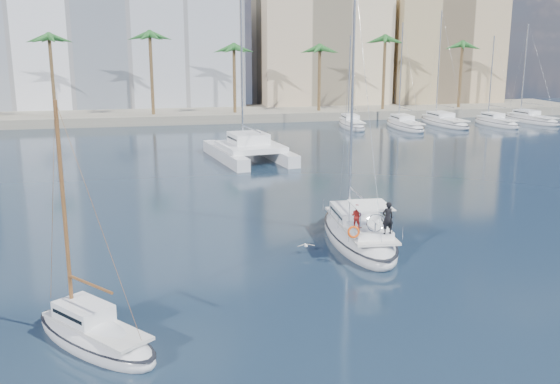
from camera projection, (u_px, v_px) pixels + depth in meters
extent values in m
plane|color=black|center=(273.00, 257.00, 32.13)|extent=(160.00, 160.00, 0.00)
cube|color=gray|center=(189.00, 115.00, 89.97)|extent=(120.00, 14.00, 1.20)
cube|color=white|center=(102.00, 21.00, 95.78)|extent=(42.00, 16.00, 28.00)
cube|color=beige|center=(320.00, 47.00, 100.81)|extent=(20.00, 14.00, 20.00)
cube|color=tan|center=(439.00, 53.00, 103.23)|extent=(18.00, 12.00, 18.00)
cylinder|color=brown|center=(190.00, 84.00, 85.07)|extent=(0.44, 0.44, 10.50)
sphere|color=#215923|center=(188.00, 44.00, 83.84)|extent=(3.60, 3.60, 3.60)
cylinder|color=brown|center=(421.00, 81.00, 92.02)|extent=(0.44, 0.44, 10.50)
sphere|color=#215923|center=(423.00, 44.00, 90.79)|extent=(3.60, 3.60, 3.60)
ellipsoid|color=silver|center=(358.00, 237.00, 34.52)|extent=(3.80, 10.10, 2.06)
ellipsoid|color=black|center=(358.00, 232.00, 34.45)|extent=(3.84, 10.19, 0.18)
cube|color=silver|center=(360.00, 224.00, 34.15)|extent=(2.73, 7.56, 0.12)
cube|color=white|center=(354.00, 212.00, 35.16)|extent=(2.33, 3.37, 0.60)
cube|color=black|center=(354.00, 212.00, 35.16)|extent=(2.33, 2.99, 0.14)
cylinder|color=#B7BABF|center=(352.00, 100.00, 34.81)|extent=(0.15, 0.15, 12.99)
cylinder|color=#B7BABF|center=(359.00, 195.00, 34.06)|extent=(0.38, 4.00, 0.11)
cube|color=white|center=(370.00, 230.00, 32.26)|extent=(2.04, 2.60, 0.36)
cube|color=white|center=(371.00, 205.00, 31.85)|extent=(2.04, 2.60, 0.04)
torus|color=silver|center=(375.00, 223.00, 31.19)|extent=(0.96, 0.12, 0.96)
torus|color=#DD480B|center=(354.00, 232.00, 30.72)|extent=(0.64, 0.24, 0.64)
imported|color=black|center=(388.00, 218.00, 30.85)|extent=(0.64, 0.46, 1.65)
imported|color=maroon|center=(357.00, 216.00, 31.96)|extent=(0.76, 0.75, 1.24)
ellipsoid|color=silver|center=(95.00, 339.00, 22.80)|extent=(5.61, 6.33, 1.52)
ellipsoid|color=black|center=(95.00, 334.00, 22.75)|extent=(5.67, 6.39, 0.18)
cube|color=silver|center=(96.00, 326.00, 22.58)|extent=(4.15, 4.70, 0.12)
cube|color=white|center=(84.00, 311.00, 22.96)|extent=(2.39, 2.51, 0.60)
cube|color=black|center=(84.00, 310.00, 22.96)|extent=(2.25, 2.32, 0.14)
cylinder|color=brown|center=(64.00, 211.00, 22.55)|extent=(0.15, 0.15, 7.99)
cylinder|color=brown|center=(90.00, 284.00, 22.33)|extent=(1.71, 2.11, 0.11)
cube|color=silver|center=(225.00, 155.00, 58.15)|extent=(2.97, 11.75, 1.10)
cube|color=silver|center=(272.00, 152.00, 59.77)|extent=(2.97, 11.75, 1.10)
cube|color=white|center=(250.00, 146.00, 58.25)|extent=(6.17, 7.16, 0.50)
cube|color=white|center=(248.00, 138.00, 58.62)|extent=(3.72, 3.96, 1.00)
cube|color=black|center=(248.00, 138.00, 58.61)|extent=(3.66, 3.50, 0.18)
cylinder|color=#B7BABF|center=(242.00, 58.00, 58.50)|extent=(0.18, 0.18, 15.60)
ellipsoid|color=silver|center=(306.00, 246.00, 32.57)|extent=(0.19, 0.36, 0.17)
sphere|color=silver|center=(305.00, 244.00, 32.73)|extent=(0.10, 0.10, 0.10)
cube|color=gray|center=(301.00, 245.00, 32.51)|extent=(0.42, 0.15, 0.10)
cube|color=gray|center=(311.00, 245.00, 32.62)|extent=(0.42, 0.15, 0.10)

